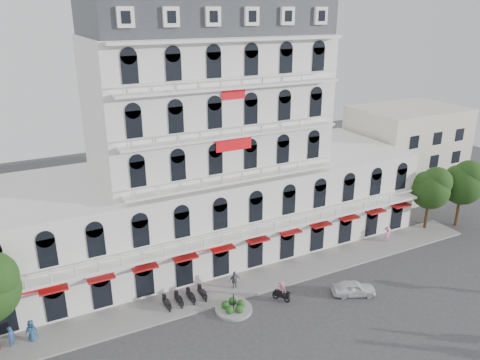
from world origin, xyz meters
name	(u,v)px	position (x,y,z in m)	size (l,w,h in m)	color
ground	(303,341)	(0.00, 0.00, 0.00)	(120.00, 120.00, 0.00)	#38383A
sidewalk	(248,283)	(0.00, 9.00, 0.08)	(53.00, 4.00, 0.16)	gray
main_building	(207,157)	(0.00, 18.00, 9.96)	(45.00, 15.00, 25.80)	silver
flank_building_east	(405,151)	(30.00, 20.00, 6.00)	(14.00, 10.00, 12.00)	beige
traffic_island	(234,308)	(-3.00, 6.00, 0.26)	(3.20, 3.20, 1.60)	gray
parked_scooter_row	(185,304)	(-6.35, 8.80, 0.00)	(4.40, 1.80, 1.10)	black
tree_east_inner	(431,187)	(24.05, 9.98, 5.21)	(4.40, 4.37, 7.57)	#382314
tree_east_outer	(463,181)	(28.05, 8.98, 5.55)	(4.65, 4.65, 8.05)	#382314
parked_car	(354,288)	(7.64, 3.20, 0.66)	(1.57, 3.90, 1.33)	silver
rider_center	(281,291)	(1.38, 5.41, 0.99)	(1.12, 1.48, 1.93)	black
pedestrian_left	(32,331)	(-18.59, 9.50, 0.95)	(0.93, 0.61, 1.91)	navy
pedestrian_mid	(235,280)	(-1.47, 8.86, 0.92)	(1.07, 0.45, 1.83)	#53545A
pedestrian_right	(387,235)	(17.57, 9.50, 0.91)	(1.18, 0.68, 1.82)	pink
pedestrian_far	(12,337)	(-20.00, 9.50, 0.93)	(0.68, 0.44, 1.85)	navy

